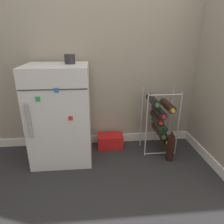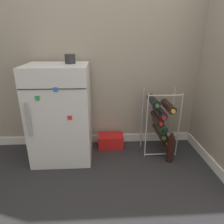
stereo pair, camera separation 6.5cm
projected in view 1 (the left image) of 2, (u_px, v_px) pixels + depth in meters
The scene contains 7 objects.
ground_plane at pixel (118, 183), 1.65m from camera, with size 14.00×14.00×0.00m, color #28282B.
wall_back at pixel (110, 25), 1.89m from camera, with size 6.81×0.07×2.50m.
mini_fridge at pixel (61, 115), 1.85m from camera, with size 0.54×0.47×0.91m.
wine_rack at pixel (160, 121), 2.02m from camera, with size 0.33×0.31×0.66m.
soda_box at pixel (110, 141), 2.17m from camera, with size 0.27×0.17×0.14m.
fridge_top_cup at pixel (70, 59), 1.72m from camera, with size 0.09×0.09×0.08m.
loose_bottle_floor at pixel (170, 148), 1.91m from camera, with size 0.07×0.07×0.30m.
Camera 1 is at (-0.17, -1.32, 1.14)m, focal length 32.00 mm.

